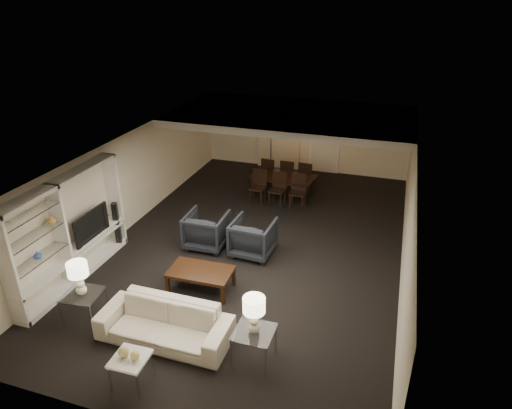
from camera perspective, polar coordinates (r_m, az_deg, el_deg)
The scene contains 35 objects.
floor at distance 11.49m, azimuth -0.00°, elevation -4.96°, with size 11.00×11.00×0.00m, color black.
ceiling at distance 10.44m, azimuth -0.00°, elevation 6.95°, with size 7.00×11.00×0.02m, color silver.
wall_back at distance 15.90m, azimuth 6.15°, elevation 8.64°, with size 7.00×0.02×2.50m, color beige.
wall_front at distance 6.75m, azimuth -15.25°, elevation -18.30°, with size 7.00×0.02×2.50m, color beige.
wall_left at distance 12.35m, azimuth -15.68°, elevation 2.77°, with size 0.02×11.00×2.50m, color beige.
wall_right at distance 10.49m, azimuth 18.54°, elevation -1.78°, with size 0.02×11.00×2.50m, color beige.
ceiling_soffit at distance 13.71m, azimuth 4.57°, elevation 10.96°, with size 7.00×4.00×0.20m, color silver.
curtains at distance 16.04m, azimuth 2.90°, elevation 8.71°, with size 1.50×0.12×2.40m, color beige.
door at distance 15.81m, azimuth 8.59°, elevation 7.65°, with size 0.90×0.05×2.10m, color silver.
painting at distance 15.51m, azimuth 13.85°, elevation 8.77°, with size 0.95×0.04×0.65m, color #142D38.
media_unit at distance 10.41m, azimuth -22.31°, elevation -3.09°, with size 0.38×3.40×2.35m, color white, non-canonical shape.
pendant_light at distance 13.78m, azimuth 5.73°, elevation 8.91°, with size 0.52×0.52×0.24m, color #D8591E.
sofa at distance 8.64m, azimuth -11.37°, elevation -14.36°, with size 2.41×0.94×0.71m, color #C3B4A0.
coffee_table at distance 9.83m, azimuth -6.87°, elevation -9.32°, with size 1.33×0.77×0.47m, color black, non-canonical shape.
armchair_left at distance 11.25m, azimuth -6.19°, elevation -3.19°, with size 0.96×0.99×0.90m, color black.
armchair_right at distance 10.87m, azimuth -0.37°, elevation -4.14°, with size 0.96×0.99×0.90m, color black.
side_table_left at distance 9.50m, azimuth -20.60°, elevation -11.91°, with size 0.66×0.66×0.62m, color white, non-canonical shape.
side_table_right at distance 8.12m, azimuth -0.24°, elevation -17.24°, with size 0.66×0.66×0.62m, color white, non-canonical shape.
table_lamp_left at distance 9.13m, azimuth -21.23°, elevation -8.63°, with size 0.38×0.38×0.68m, color white, non-canonical shape.
table_lamp_right at distance 7.70m, azimuth -0.25°, elevation -13.67°, with size 0.38×0.38×0.68m, color beige, non-canonical shape.
marble_table at distance 8.02m, azimuth -15.24°, elevation -19.40°, with size 0.55×0.55×0.55m, color white, non-canonical shape.
gold_gourd_a at distance 7.82m, azimuth -16.21°, elevation -17.28°, with size 0.18×0.18×0.18m, color tan.
gold_gourd_b at distance 7.73m, azimuth -14.89°, elevation -17.75°, with size 0.15×0.15×0.15m, color #DCCB74.
television at distance 10.80m, azimuth -20.35°, elevation -2.30°, with size 0.15×1.13×0.65m, color black.
vase_blue at distance 9.84m, azimuth -25.65°, elevation -5.71°, with size 0.15×0.15×0.16m, color #2950B4.
vase_amber at distance 9.94m, azimuth -24.21°, elevation -1.75°, with size 0.17×0.17×0.17m, color gold.
floor_speaker at distance 11.62m, azimuth -16.99°, elevation -2.47°, with size 0.13×0.13×1.18m, color black.
dining_table at distance 13.95m, azimuth 3.36°, elevation 2.28°, with size 1.89×1.05×0.66m, color black.
chair_nl at distance 13.47m, azimuth 0.20°, elevation 2.18°, with size 0.46×0.46×0.99m, color black, non-canonical shape.
chair_nm at distance 13.31m, azimuth 2.66°, elevation 1.87°, with size 0.46×0.46×0.99m, color black, non-canonical shape.
chair_nr at distance 13.18m, azimuth 5.18°, elevation 1.54°, with size 0.46×0.46×0.99m, color black, non-canonical shape.
chair_fl at distance 14.62m, azimuth 1.75°, elevation 4.10°, with size 0.46×0.46×0.99m, color black, non-canonical shape.
chair_fm at distance 14.48m, azimuth 4.03°, elevation 3.83°, with size 0.46×0.46×0.99m, color black, non-canonical shape.
chair_fr at distance 14.36m, azimuth 6.36°, elevation 3.55°, with size 0.46×0.46×0.99m, color black, non-canonical shape.
floor_lamp at distance 16.02m, azimuth 1.88°, elevation 7.18°, with size 0.23×0.23×1.58m, color black, non-canonical shape.
Camera 1 is at (3.03, -9.43, 5.82)m, focal length 32.00 mm.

